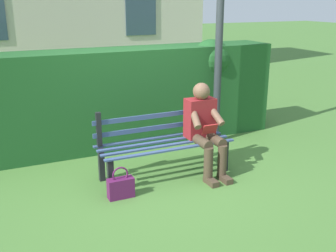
{
  "coord_description": "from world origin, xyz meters",
  "views": [
    {
      "loc": [
        1.98,
        4.42,
        2.2
      ],
      "look_at": [
        0.0,
        0.1,
        0.7
      ],
      "focal_mm": 43.26,
      "sensor_mm": 36.0,
      "label": 1
    }
  ],
  "objects": [
    {
      "name": "ground",
      "position": [
        0.0,
        0.0,
        0.0
      ],
      "size": [
        60.0,
        60.0,
        0.0
      ],
      "primitive_type": "plane",
      "color": "#477533"
    },
    {
      "name": "park_bench",
      "position": [
        0.0,
        -0.07,
        0.43
      ],
      "size": [
        1.73,
        0.55,
        0.88
      ],
      "color": "black",
      "rests_on": "ground"
    },
    {
      "name": "person_seated",
      "position": [
        -0.51,
        0.1,
        0.63
      ],
      "size": [
        0.44,
        0.73,
        1.18
      ],
      "color": "maroon",
      "rests_on": "ground"
    },
    {
      "name": "hedge_backdrop",
      "position": [
        0.06,
        -1.4,
        0.78
      ],
      "size": [
        5.0,
        0.78,
        1.59
      ],
      "color": "#1E5123",
      "rests_on": "ground"
    },
    {
      "name": "handbag",
      "position": [
        0.71,
        0.35,
        0.13
      ],
      "size": [
        0.3,
        0.13,
        0.38
      ],
      "color": "#59194C",
      "rests_on": "ground"
    },
    {
      "name": "lamp_post",
      "position": [
        -1.29,
        -0.88,
        2.15
      ],
      "size": [
        0.27,
        0.27,
        3.67
      ],
      "color": "#2D3338",
      "rests_on": "ground"
    }
  ]
}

